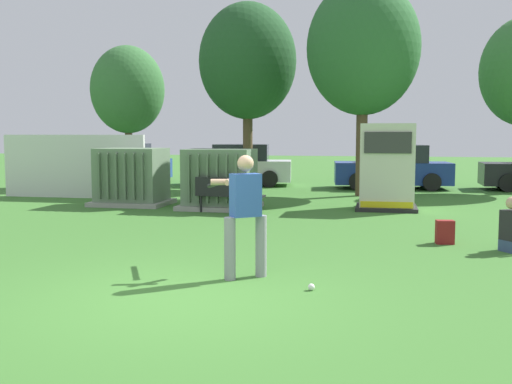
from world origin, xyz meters
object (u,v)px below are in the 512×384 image
object	(u,v)px
generator_enclosure	(387,167)
parked_car_leftmost	(119,164)
batter	(244,209)
sports_ball	(311,287)
transformer_west	(132,177)
backpack	(445,232)
parked_car_right_of_center	(393,168)
transformer_mid_west	(220,180)
park_bench	(229,192)
parked_car_left_of_center	(239,166)

from	to	relation	value
generator_enclosure	parked_car_leftmost	world-z (taller)	generator_enclosure
batter	generator_enclosure	bearing A→B (deg)	76.15
sports_ball	transformer_west	bearing A→B (deg)	126.23
sports_ball	backpack	bearing A→B (deg)	62.04
sports_ball	parked_car_right_of_center	xyz separation A→B (m)	(1.27, 15.12, 0.71)
transformer_mid_west	park_bench	world-z (taller)	transformer_mid_west
transformer_west	park_bench	world-z (taller)	transformer_west
transformer_west	backpack	size ratio (longest dim) A/B	4.77
park_bench	parked_car_right_of_center	xyz separation A→B (m)	(4.22, 7.94, 0.22)
batter	sports_ball	size ratio (longest dim) A/B	19.33
park_bench	batter	world-z (taller)	batter
generator_enclosure	backpack	bearing A→B (deg)	-78.19
sports_ball	parked_car_leftmost	distance (m)	18.64
transformer_mid_west	parked_car_left_of_center	bearing A→B (deg)	99.62
transformer_mid_west	parked_car_left_of_center	world-z (taller)	same
transformer_west	park_bench	distance (m)	3.40
generator_enclosure	sports_ball	size ratio (longest dim) A/B	25.56
transformer_west	transformer_mid_west	world-z (taller)	same
transformer_west	batter	world-z (taller)	batter
generator_enclosure	sports_ball	bearing A→B (deg)	-96.54
backpack	parked_car_left_of_center	xyz separation A→B (m)	(-6.71, 11.55, 0.54)
transformer_west	transformer_mid_west	distance (m)	2.71
backpack	transformer_mid_west	bearing A→B (deg)	142.31
batter	backpack	world-z (taller)	batter
parked_car_leftmost	generator_enclosure	bearing A→B (deg)	-32.67
batter	parked_car_leftmost	bearing A→B (deg)	120.30
batter	parked_car_leftmost	distance (m)	17.64
parked_car_left_of_center	parked_car_right_of_center	bearing A→B (deg)	-2.51
backpack	parked_car_left_of_center	distance (m)	13.37
generator_enclosure	backpack	size ratio (longest dim) A/B	5.23
parked_car_right_of_center	batter	bearing A→B (deg)	-98.93
backpack	park_bench	bearing A→B (deg)	146.08
sports_ball	transformer_mid_west	bearing A→B (deg)	113.09
batter	parked_car_right_of_center	xyz separation A→B (m)	(2.29, 14.59, -0.22)
park_bench	sports_ball	size ratio (longest dim) A/B	20.38
batter	transformer_mid_west	bearing A→B (deg)	107.77
transformer_west	parked_car_right_of_center	distance (m)	10.02
transformer_mid_west	parked_car_leftmost	distance (m)	10.07
batter	parked_car_left_of_center	distance (m)	15.29
backpack	parked_car_leftmost	distance (m)	16.90
generator_enclosure	parked_car_leftmost	size ratio (longest dim) A/B	0.53
batter	parked_car_left_of_center	size ratio (longest dim) A/B	0.40
transformer_west	batter	bearing A→B (deg)	-56.91
park_bench	backpack	size ratio (longest dim) A/B	4.17
backpack	batter	bearing A→B (deg)	-132.81
transformer_west	transformer_mid_west	xyz separation A→B (m)	(2.70, -0.31, 0.00)
transformer_west	sports_ball	xyz separation A→B (m)	(6.13, -8.37, -0.74)
transformer_west	park_bench	size ratio (longest dim) A/B	1.14
transformer_mid_west	parked_car_leftmost	world-z (taller)	same
parked_car_leftmost	parked_car_left_of_center	distance (m)	5.26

